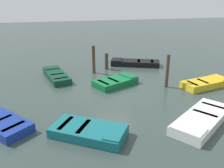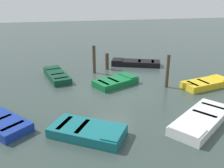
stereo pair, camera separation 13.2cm
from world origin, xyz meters
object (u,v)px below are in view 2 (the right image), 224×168
rowboat_green (116,82)px  mooring_piling_center (168,71)px  rowboat_yellow (206,83)px  rowboat_teal (88,131)px  rowboat_white (201,120)px  rowboat_black (135,63)px  rowboat_dark_green (57,75)px  mooring_piling_far_left (94,60)px  mooring_piling_near_right (107,61)px

rowboat_green → mooring_piling_center: size_ratio=1.49×
rowboat_yellow → rowboat_teal: bearing=-166.2°
rowboat_white → rowboat_yellow: (2.87, 4.09, 0.00)m
rowboat_black → rowboat_dark_green: same height
rowboat_black → rowboat_dark_green: size_ratio=1.14×
rowboat_green → mooring_piling_center: bearing=-45.4°
rowboat_white → rowboat_green: bearing=-101.7°
rowboat_dark_green → mooring_piling_center: (6.68, -3.24, 0.82)m
mooring_piling_far_left → mooring_piling_center: 5.50m
mooring_piling_center → mooring_piling_near_right: bearing=122.0°
rowboat_yellow → mooring_piling_far_left: 7.76m
mooring_piling_far_left → rowboat_dark_green: bearing=-167.9°
mooring_piling_near_right → mooring_piling_center: mooring_piling_center is taller
rowboat_white → rowboat_black: same height
mooring_piling_center → rowboat_yellow: bearing=-11.3°
rowboat_yellow → mooring_piling_near_right: (-5.29, 5.06, 0.41)m
rowboat_white → mooring_piling_center: bearing=-131.4°
rowboat_white → rowboat_yellow: size_ratio=1.21×
rowboat_white → rowboat_teal: (-5.06, 0.17, 0.00)m
rowboat_green → rowboat_teal: size_ratio=0.92×
mooring_piling_near_right → mooring_piling_far_left: bearing=-146.0°
rowboat_yellow → mooring_piling_far_left: size_ratio=1.60×
rowboat_white → mooring_piling_near_right: mooring_piling_near_right is taller
rowboat_green → rowboat_dark_green: 4.27m
rowboat_dark_green → rowboat_teal: same height
rowboat_green → rowboat_dark_green: (-3.69, 2.16, -0.00)m
rowboat_black → rowboat_yellow: bearing=138.0°
rowboat_black → rowboat_yellow: 6.25m
rowboat_black → rowboat_yellow: (2.84, -5.57, 0.00)m
rowboat_green → rowboat_teal: 6.03m
rowboat_yellow → mooring_piling_center: (-2.44, 0.49, 0.82)m
mooring_piling_far_left → rowboat_green: bearing=-70.6°
rowboat_dark_green → mooring_piling_far_left: size_ratio=1.74×
mooring_piling_center → rowboat_teal: bearing=-141.2°
rowboat_dark_green → mooring_piling_center: mooring_piling_center is taller
rowboat_white → rowboat_green: (-2.57, 5.66, 0.00)m
rowboat_black → rowboat_white: bearing=110.8°
rowboat_dark_green → mooring_piling_far_left: bearing=-91.6°
rowboat_white → mooring_piling_far_left: 9.15m
mooring_piling_far_left → mooring_piling_near_right: bearing=34.0°
rowboat_teal → rowboat_yellow: 8.85m
rowboat_white → mooring_piling_near_right: bearing=-111.2°
rowboat_white → rowboat_teal: 5.06m
rowboat_black → mooring_piling_near_right: (-2.46, -0.51, 0.41)m
rowboat_black → mooring_piling_near_right: bearing=32.8°
rowboat_black → rowboat_green: 4.77m
rowboat_green → rowboat_yellow: bearing=-41.7°
rowboat_green → rowboat_dark_green: bearing=124.1°
rowboat_black → mooring_piling_far_left: size_ratio=1.99×
rowboat_black → mooring_piling_near_right: 2.54m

